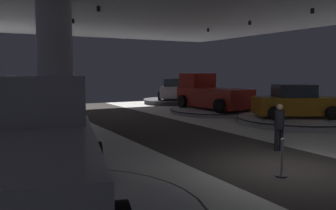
{
  "coord_description": "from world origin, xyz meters",
  "views": [
    {
      "loc": [
        -7.42,
        -6.69,
        2.68
      ],
      "look_at": [
        -1.02,
        4.94,
        1.4
      ],
      "focal_mm": 37.39,
      "sensor_mm": 36.0,
      "label": 1
    }
  ],
  "objects_px": {
    "display_car_mid_right": "(296,103)",
    "visitor_walking_near": "(279,124)",
    "display_platform_deep_right": "(174,101)",
    "pickup_truck_near_left": "(31,158)",
    "column_left": "(55,70)",
    "display_platform_mid_right": "(296,120)",
    "display_car_deep_right": "(174,90)",
    "display_platform_far_right": "(213,111)",
    "pickup_truck_far_right": "(210,94)"
  },
  "relations": [
    {
      "from": "display_car_deep_right",
      "to": "display_car_mid_right",
      "type": "distance_m",
      "value": 12.84
    },
    {
      "from": "display_car_deep_right",
      "to": "display_car_mid_right",
      "type": "bearing_deg",
      "value": -90.6
    },
    {
      "from": "column_left",
      "to": "display_platform_deep_right",
      "type": "height_order",
      "value": "column_left"
    },
    {
      "from": "display_platform_far_right",
      "to": "display_car_deep_right",
      "type": "bearing_deg",
      "value": 81.17
    },
    {
      "from": "pickup_truck_far_right",
      "to": "visitor_walking_near",
      "type": "relative_size",
      "value": 3.43
    },
    {
      "from": "display_platform_deep_right",
      "to": "pickup_truck_far_right",
      "type": "height_order",
      "value": "pickup_truck_far_right"
    },
    {
      "from": "display_car_deep_right",
      "to": "pickup_truck_far_right",
      "type": "xyz_separation_m",
      "value": [
        -1.12,
        -6.72,
        0.03
      ]
    },
    {
      "from": "column_left",
      "to": "visitor_walking_near",
      "type": "xyz_separation_m",
      "value": [
        5.98,
        -6.47,
        -1.84
      ]
    },
    {
      "from": "display_car_mid_right",
      "to": "display_platform_deep_right",
      "type": "bearing_deg",
      "value": 89.48
    },
    {
      "from": "display_platform_far_right",
      "to": "display_platform_mid_right",
      "type": "bearing_deg",
      "value": -80.37
    },
    {
      "from": "display_car_deep_right",
      "to": "pickup_truck_far_right",
      "type": "distance_m",
      "value": 6.81
    },
    {
      "from": "column_left",
      "to": "pickup_truck_near_left",
      "type": "xyz_separation_m",
      "value": [
        -2.14,
        -8.64,
        -1.53
      ]
    },
    {
      "from": "display_platform_deep_right",
      "to": "visitor_walking_near",
      "type": "distance_m",
      "value": 17.94
    },
    {
      "from": "pickup_truck_near_left",
      "to": "visitor_walking_near",
      "type": "xyz_separation_m",
      "value": [
        8.12,
        2.17,
        -0.32
      ]
    },
    {
      "from": "display_platform_deep_right",
      "to": "display_platform_far_right",
      "type": "height_order",
      "value": "display_platform_deep_right"
    },
    {
      "from": "display_platform_mid_right",
      "to": "visitor_walking_near",
      "type": "distance_m",
      "value": 7.02
    },
    {
      "from": "display_car_deep_right",
      "to": "display_platform_mid_right",
      "type": "height_order",
      "value": "display_car_deep_right"
    },
    {
      "from": "display_car_deep_right",
      "to": "pickup_truck_near_left",
      "type": "bearing_deg",
      "value": -125.77
    },
    {
      "from": "display_platform_deep_right",
      "to": "pickup_truck_near_left",
      "type": "height_order",
      "value": "pickup_truck_near_left"
    },
    {
      "from": "column_left",
      "to": "display_platform_far_right",
      "type": "height_order",
      "value": "column_left"
    },
    {
      "from": "display_platform_deep_right",
      "to": "pickup_truck_near_left",
      "type": "distance_m",
      "value": 23.65
    },
    {
      "from": "display_car_deep_right",
      "to": "display_platform_far_right",
      "type": "bearing_deg",
      "value": -98.83
    },
    {
      "from": "display_platform_deep_right",
      "to": "display_car_deep_right",
      "type": "xyz_separation_m",
      "value": [
        0.02,
        0.02,
        0.93
      ]
    },
    {
      "from": "pickup_truck_near_left",
      "to": "display_car_deep_right",
      "type": "bearing_deg",
      "value": 54.23
    },
    {
      "from": "display_platform_far_right",
      "to": "pickup_truck_far_right",
      "type": "relative_size",
      "value": 1.04
    },
    {
      "from": "pickup_truck_near_left",
      "to": "display_car_mid_right",
      "type": "bearing_deg",
      "value": 24.89
    },
    {
      "from": "display_car_mid_right",
      "to": "visitor_walking_near",
      "type": "bearing_deg",
      "value": -143.09
    },
    {
      "from": "display_car_deep_right",
      "to": "display_platform_mid_right",
      "type": "relative_size",
      "value": 0.74
    },
    {
      "from": "display_platform_deep_right",
      "to": "display_car_mid_right",
      "type": "distance_m",
      "value": 12.85
    },
    {
      "from": "display_platform_deep_right",
      "to": "display_platform_mid_right",
      "type": "relative_size",
      "value": 0.85
    },
    {
      "from": "display_car_deep_right",
      "to": "pickup_truck_near_left",
      "type": "height_order",
      "value": "pickup_truck_near_left"
    },
    {
      "from": "display_platform_mid_right",
      "to": "display_car_mid_right",
      "type": "relative_size",
      "value": 1.33
    },
    {
      "from": "display_car_deep_right",
      "to": "display_car_mid_right",
      "type": "relative_size",
      "value": 0.98
    },
    {
      "from": "pickup_truck_far_right",
      "to": "display_platform_deep_right",
      "type": "bearing_deg",
      "value": 80.66
    },
    {
      "from": "column_left",
      "to": "visitor_walking_near",
      "type": "distance_m",
      "value": 9.0
    },
    {
      "from": "display_platform_mid_right",
      "to": "visitor_walking_near",
      "type": "bearing_deg",
      "value": -143.32
    },
    {
      "from": "display_car_deep_right",
      "to": "visitor_walking_near",
      "type": "relative_size",
      "value": 2.8
    },
    {
      "from": "display_platform_mid_right",
      "to": "display_car_mid_right",
      "type": "bearing_deg",
      "value": 152.17
    },
    {
      "from": "display_platform_deep_right",
      "to": "display_platform_far_right",
      "type": "relative_size",
      "value": 0.9
    },
    {
      "from": "display_platform_far_right",
      "to": "display_platform_mid_right",
      "type": "relative_size",
      "value": 0.94
    },
    {
      "from": "display_platform_far_right",
      "to": "column_left",
      "type": "bearing_deg",
      "value": -161.64
    },
    {
      "from": "column_left",
      "to": "visitor_walking_near",
      "type": "bearing_deg",
      "value": -47.26
    },
    {
      "from": "display_car_mid_right",
      "to": "display_platform_mid_right",
      "type": "bearing_deg",
      "value": -27.83
    },
    {
      "from": "display_car_deep_right",
      "to": "display_platform_mid_right",
      "type": "xyz_separation_m",
      "value": [
        -0.11,
        -12.86,
        -0.97
      ]
    },
    {
      "from": "display_platform_mid_right",
      "to": "display_platform_deep_right",
      "type": "bearing_deg",
      "value": 89.61
    },
    {
      "from": "column_left",
      "to": "pickup_truck_near_left",
      "type": "distance_m",
      "value": 9.03
    },
    {
      "from": "display_car_deep_right",
      "to": "display_platform_far_right",
      "type": "relative_size",
      "value": 0.78
    },
    {
      "from": "display_car_mid_right",
      "to": "visitor_walking_near",
      "type": "height_order",
      "value": "display_car_mid_right"
    },
    {
      "from": "display_platform_far_right",
      "to": "visitor_walking_near",
      "type": "relative_size",
      "value": 3.57
    },
    {
      "from": "display_car_deep_right",
      "to": "visitor_walking_near",
      "type": "xyz_separation_m",
      "value": [
        -5.71,
        -17.03,
        -0.24
      ]
    }
  ]
}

